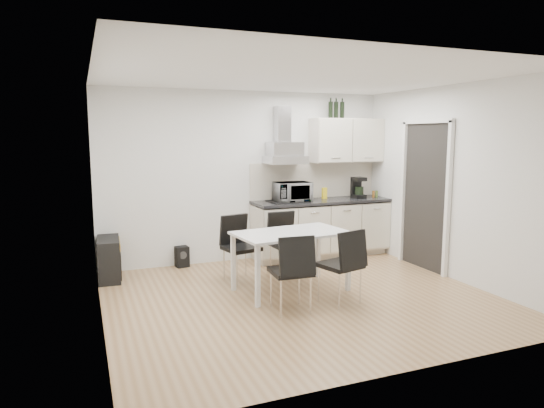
# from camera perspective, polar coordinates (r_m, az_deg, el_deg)

# --- Properties ---
(ground) EXTENTS (4.50, 4.50, 0.00)m
(ground) POSITION_cam_1_polar(r_m,az_deg,el_deg) (5.94, 3.38, -10.92)
(ground) COLOR tan
(ground) RESTS_ON ground
(wall_back) EXTENTS (4.50, 0.10, 2.60)m
(wall_back) POSITION_cam_1_polar(r_m,az_deg,el_deg) (7.50, -3.00, 3.24)
(wall_back) COLOR silver
(wall_back) RESTS_ON ground
(wall_front) EXTENTS (4.50, 0.10, 2.60)m
(wall_front) POSITION_cam_1_polar(r_m,az_deg,el_deg) (3.95, 15.89, -1.46)
(wall_front) COLOR silver
(wall_front) RESTS_ON ground
(wall_left) EXTENTS (0.10, 4.00, 2.60)m
(wall_left) POSITION_cam_1_polar(r_m,az_deg,el_deg) (5.12, -19.94, 0.50)
(wall_left) COLOR silver
(wall_left) RESTS_ON ground
(wall_right) EXTENTS (0.10, 4.00, 2.60)m
(wall_right) POSITION_cam_1_polar(r_m,az_deg,el_deg) (6.91, 20.66, 2.31)
(wall_right) COLOR silver
(wall_right) RESTS_ON ground
(ceiling) EXTENTS (4.50, 4.50, 0.00)m
(ceiling) POSITION_cam_1_polar(r_m,az_deg,el_deg) (5.65, 3.61, 14.84)
(ceiling) COLOR white
(ceiling) RESTS_ON wall_back
(doorway) EXTENTS (0.08, 1.04, 2.10)m
(doorway) POSITION_cam_1_polar(r_m,az_deg,el_deg) (7.32, 17.45, 0.79)
(doorway) COLOR white
(doorway) RESTS_ON ground
(kitchenette) EXTENTS (2.22, 0.64, 2.52)m
(kitchenette) POSITION_cam_1_polar(r_m,az_deg,el_deg) (7.78, 5.97, -0.11)
(kitchenette) COLOR beige
(kitchenette) RESTS_ON ground
(dining_table) EXTENTS (1.45, 0.93, 0.75)m
(dining_table) POSITION_cam_1_polar(r_m,az_deg,el_deg) (6.02, 2.25, -4.07)
(dining_table) COLOR white
(dining_table) RESTS_ON ground
(chair_far_left) EXTENTS (0.54, 0.59, 0.88)m
(chair_far_left) POSITION_cam_1_polar(r_m,az_deg,el_deg) (6.45, -3.63, -5.30)
(chair_far_left) COLOR black
(chair_far_left) RESTS_ON ground
(chair_far_right) EXTENTS (0.47, 0.52, 0.88)m
(chair_far_right) POSITION_cam_1_polar(r_m,az_deg,el_deg) (6.67, 1.76, -4.85)
(chair_far_right) COLOR black
(chair_far_right) RESTS_ON ground
(chair_near_left) EXTENTS (0.47, 0.53, 0.88)m
(chair_near_left) POSITION_cam_1_polar(r_m,az_deg,el_deg) (5.38, 2.20, -8.05)
(chair_near_left) COLOR black
(chair_near_left) RESTS_ON ground
(chair_near_right) EXTENTS (0.55, 0.60, 0.88)m
(chair_near_right) POSITION_cam_1_polar(r_m,az_deg,el_deg) (5.68, 7.98, -7.23)
(chair_near_right) COLOR black
(chair_near_right) RESTS_ON ground
(guitar_amp) EXTENTS (0.32, 0.69, 0.56)m
(guitar_amp) POSITION_cam_1_polar(r_m,az_deg,el_deg) (6.92, -18.63, -6.14)
(guitar_amp) COLOR black
(guitar_amp) RESTS_ON ground
(floor_speaker) EXTENTS (0.20, 0.19, 0.31)m
(floor_speaker) POSITION_cam_1_polar(r_m,az_deg,el_deg) (7.33, -10.55, -6.11)
(floor_speaker) COLOR black
(floor_speaker) RESTS_ON ground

